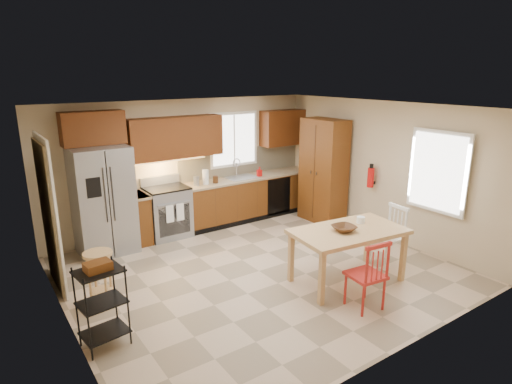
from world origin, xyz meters
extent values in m
plane|color=tan|center=(0.00, 0.00, 0.00)|extent=(5.50, 5.50, 0.00)
cube|color=silver|center=(0.00, 0.00, 2.50)|extent=(5.50, 5.00, 0.02)
cube|color=#CCB793|center=(0.00, 2.50, 1.25)|extent=(5.50, 0.02, 2.50)
cube|color=#CCB793|center=(0.00, -2.50, 1.25)|extent=(5.50, 0.02, 2.50)
cube|color=#CCB793|center=(-2.75, 0.00, 1.25)|extent=(0.02, 5.00, 2.50)
cube|color=#CCB793|center=(2.75, 0.00, 1.25)|extent=(0.02, 5.00, 2.50)
cube|color=gray|center=(-1.70, 2.12, 0.91)|extent=(0.92, 0.75, 1.82)
cube|color=gray|center=(-0.55, 2.19, 0.46)|extent=(0.76, 0.63, 0.92)
cube|color=#5F2F11|center=(-1.10, 2.20, 0.45)|extent=(0.30, 0.60, 0.90)
cube|color=#5F2F11|center=(1.29, 2.20, 0.45)|extent=(2.92, 0.60, 0.90)
cube|color=black|center=(1.85, 1.91, 0.45)|extent=(0.60, 0.02, 0.78)
cube|color=beige|center=(1.29, 2.48, 1.18)|extent=(2.92, 0.03, 0.55)
cube|color=#55280E|center=(-1.70, 2.33, 2.10)|extent=(1.00, 0.35, 0.55)
cube|color=#55280E|center=(-0.25, 2.33, 1.83)|extent=(1.80, 0.35, 0.75)
cube|color=#55280E|center=(2.25, 2.33, 1.83)|extent=(1.00, 0.35, 0.75)
cube|color=white|center=(1.10, 2.48, 1.65)|extent=(1.12, 0.04, 1.12)
cube|color=gray|center=(1.10, 2.20, 0.86)|extent=(0.62, 0.46, 0.16)
cube|color=#FFBF66|center=(-0.55, 2.30, 1.43)|extent=(1.60, 0.30, 0.01)
imported|color=red|center=(1.48, 2.10, 1.00)|extent=(0.09, 0.09, 0.19)
cylinder|color=white|center=(0.25, 2.15, 1.04)|extent=(0.12, 0.12, 0.28)
cylinder|color=gray|center=(0.05, 2.15, 0.99)|extent=(0.11, 0.11, 0.18)
cylinder|color=#472813|center=(0.45, 2.12, 0.97)|extent=(0.10, 0.10, 0.14)
cube|color=#5F2F11|center=(2.43, 1.20, 1.05)|extent=(0.50, 0.95, 2.10)
cylinder|color=red|center=(2.63, 0.15, 1.10)|extent=(0.12, 0.12, 0.36)
cube|color=white|center=(2.68, -1.15, 1.45)|extent=(0.04, 1.02, 1.32)
cube|color=#8C7A59|center=(-2.67, 1.30, 1.05)|extent=(0.04, 0.95, 2.10)
imported|color=#472813|center=(0.78, -0.99, 0.80)|extent=(0.37, 0.37, 0.08)
cylinder|color=white|center=(1.23, -0.89, 0.83)|extent=(0.14, 0.14, 0.14)
camera|label=1|loc=(-3.49, -4.96, 2.98)|focal=30.00mm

